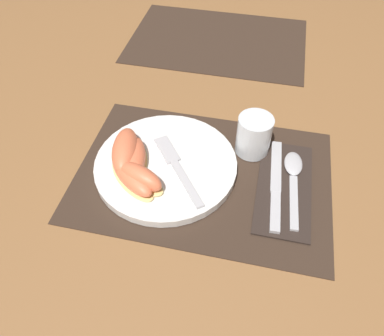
# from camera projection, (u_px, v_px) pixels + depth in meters

# --- Properties ---
(ground_plane) EXTENTS (3.00, 3.00, 0.00)m
(ground_plane) POSITION_uv_depth(u_px,v_px,m) (203.00, 175.00, 0.70)
(ground_plane) COLOR olive
(placemat) EXTENTS (0.46, 0.32, 0.00)m
(placemat) POSITION_uv_depth(u_px,v_px,m) (203.00, 175.00, 0.69)
(placemat) COLOR #38281E
(placemat) RESTS_ON ground_plane
(placemat_far) EXTENTS (0.46, 0.32, 0.00)m
(placemat_far) POSITION_uv_depth(u_px,v_px,m) (218.00, 40.00, 1.01)
(placemat_far) COLOR #38281E
(placemat_far) RESTS_ON ground_plane
(plate) EXTENTS (0.26, 0.26, 0.02)m
(plate) POSITION_uv_depth(u_px,v_px,m) (166.00, 166.00, 0.70)
(plate) COLOR white
(plate) RESTS_ON placemat
(juice_glass) EXTENTS (0.07, 0.07, 0.08)m
(juice_glass) POSITION_uv_depth(u_px,v_px,m) (254.00, 137.00, 0.71)
(juice_glass) COLOR silver
(juice_glass) RESTS_ON placemat
(napkin) EXTENTS (0.10, 0.22, 0.00)m
(napkin) POSITION_uv_depth(u_px,v_px,m) (284.00, 187.00, 0.67)
(napkin) COLOR #2D231E
(napkin) RESTS_ON placemat
(knife) EXTENTS (0.03, 0.21, 0.01)m
(knife) POSITION_uv_depth(u_px,v_px,m) (276.00, 185.00, 0.67)
(knife) COLOR #BCBCC1
(knife) RESTS_ON napkin
(spoon) EXTENTS (0.04, 0.18, 0.01)m
(spoon) POSITION_uv_depth(u_px,v_px,m) (293.00, 173.00, 0.68)
(spoon) COLOR #BCBCC1
(spoon) RESTS_ON napkin
(fork) EXTENTS (0.13, 0.16, 0.00)m
(fork) POSITION_uv_depth(u_px,v_px,m) (176.00, 165.00, 0.68)
(fork) COLOR #BCBCC1
(fork) RESTS_ON plate
(citrus_wedge_0) EXTENTS (0.07, 0.12, 0.04)m
(citrus_wedge_0) POSITION_uv_depth(u_px,v_px,m) (125.00, 152.00, 0.68)
(citrus_wedge_0) COLOR #F4DB84
(citrus_wedge_0) RESTS_ON plate
(citrus_wedge_1) EXTENTS (0.07, 0.12, 0.03)m
(citrus_wedge_1) POSITION_uv_depth(u_px,v_px,m) (132.00, 160.00, 0.67)
(citrus_wedge_1) COLOR #F4DB84
(citrus_wedge_1) RESTS_ON plate
(citrus_wedge_2) EXTENTS (0.12, 0.11, 0.03)m
(citrus_wedge_2) POSITION_uv_depth(u_px,v_px,m) (132.00, 177.00, 0.65)
(citrus_wedge_2) COLOR #F4DB84
(citrus_wedge_2) RESTS_ON plate
(citrus_wedge_3) EXTENTS (0.10, 0.07, 0.04)m
(citrus_wedge_3) POSITION_uv_depth(u_px,v_px,m) (140.00, 178.00, 0.64)
(citrus_wedge_3) COLOR #F4DB84
(citrus_wedge_3) RESTS_ON plate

